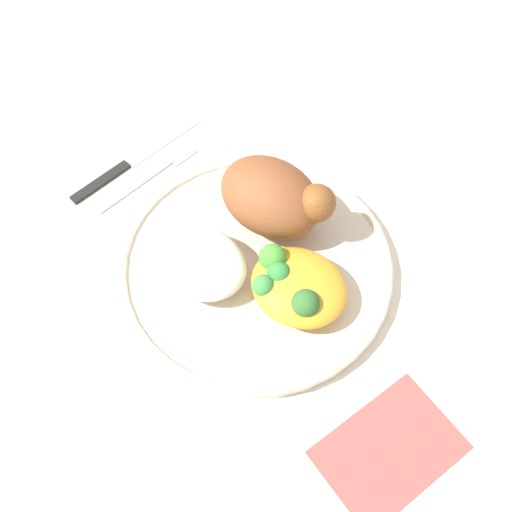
{
  "coord_description": "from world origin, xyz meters",
  "views": [
    {
      "loc": [
        0.19,
        -0.25,
        0.55
      ],
      "look_at": [
        0.0,
        0.0,
        0.03
      ],
      "focal_mm": 41.27,
      "sensor_mm": 36.0,
      "label": 1
    }
  ],
  "objects_px": {
    "fork": "(153,173)",
    "roasted_chicken": "(274,197)",
    "mac_cheese_with_broccoli": "(295,285)",
    "plate": "(256,265)",
    "rice_pile": "(200,262)",
    "knife": "(126,164)",
    "napkin": "(389,450)"
  },
  "relations": [
    {
      "from": "rice_pile",
      "to": "napkin",
      "type": "bearing_deg",
      "value": -8.08
    },
    {
      "from": "plate",
      "to": "fork",
      "type": "height_order",
      "value": "plate"
    },
    {
      "from": "plate",
      "to": "napkin",
      "type": "relative_size",
      "value": 2.29
    },
    {
      "from": "plate",
      "to": "rice_pile",
      "type": "height_order",
      "value": "rice_pile"
    },
    {
      "from": "fork",
      "to": "napkin",
      "type": "xyz_separation_m",
      "value": [
        0.39,
        -0.11,
        -0.0
      ]
    },
    {
      "from": "roasted_chicken",
      "to": "mac_cheese_with_broccoli",
      "type": "distance_m",
      "value": 0.1
    },
    {
      "from": "plate",
      "to": "knife",
      "type": "height_order",
      "value": "plate"
    },
    {
      "from": "plate",
      "to": "rice_pile",
      "type": "bearing_deg",
      "value": -131.05
    },
    {
      "from": "roasted_chicken",
      "to": "napkin",
      "type": "distance_m",
      "value": 0.27
    },
    {
      "from": "fork",
      "to": "napkin",
      "type": "relative_size",
      "value": 1.13
    },
    {
      "from": "rice_pile",
      "to": "knife",
      "type": "relative_size",
      "value": 0.53
    },
    {
      "from": "rice_pile",
      "to": "knife",
      "type": "distance_m",
      "value": 0.19
    },
    {
      "from": "roasted_chicken",
      "to": "knife",
      "type": "xyz_separation_m",
      "value": [
        -0.19,
        -0.03,
        -0.05
      ]
    },
    {
      "from": "rice_pile",
      "to": "mac_cheese_with_broccoli",
      "type": "height_order",
      "value": "mac_cheese_with_broccoli"
    },
    {
      "from": "rice_pile",
      "to": "fork",
      "type": "distance_m",
      "value": 0.16
    },
    {
      "from": "fork",
      "to": "rice_pile",
      "type": "bearing_deg",
      "value": -28.3
    },
    {
      "from": "plate",
      "to": "fork",
      "type": "relative_size",
      "value": 2.03
    },
    {
      "from": "roasted_chicken",
      "to": "rice_pile",
      "type": "height_order",
      "value": "roasted_chicken"
    },
    {
      "from": "knife",
      "to": "napkin",
      "type": "height_order",
      "value": "knife"
    },
    {
      "from": "plate",
      "to": "napkin",
      "type": "xyz_separation_m",
      "value": [
        0.21,
        -0.08,
        -0.01
      ]
    },
    {
      "from": "fork",
      "to": "napkin",
      "type": "bearing_deg",
      "value": -15.89
    },
    {
      "from": "rice_pile",
      "to": "napkin",
      "type": "height_order",
      "value": "rice_pile"
    },
    {
      "from": "rice_pile",
      "to": "mac_cheese_with_broccoli",
      "type": "distance_m",
      "value": 0.1
    },
    {
      "from": "roasted_chicken",
      "to": "mac_cheese_with_broccoli",
      "type": "relative_size",
      "value": 1.24
    },
    {
      "from": "knife",
      "to": "napkin",
      "type": "distance_m",
      "value": 0.43
    },
    {
      "from": "roasted_chicken",
      "to": "knife",
      "type": "bearing_deg",
      "value": -170.64
    },
    {
      "from": "fork",
      "to": "napkin",
      "type": "distance_m",
      "value": 0.4
    },
    {
      "from": "mac_cheese_with_broccoli",
      "to": "fork",
      "type": "xyz_separation_m",
      "value": [
        -0.23,
        0.04,
        -0.03
      ]
    },
    {
      "from": "roasted_chicken",
      "to": "fork",
      "type": "relative_size",
      "value": 0.88
    },
    {
      "from": "fork",
      "to": "roasted_chicken",
      "type": "bearing_deg",
      "value": 8.25
    },
    {
      "from": "plate",
      "to": "roasted_chicken",
      "type": "bearing_deg",
      "value": 108.07
    },
    {
      "from": "mac_cheese_with_broccoli",
      "to": "napkin",
      "type": "height_order",
      "value": "mac_cheese_with_broccoli"
    }
  ]
}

